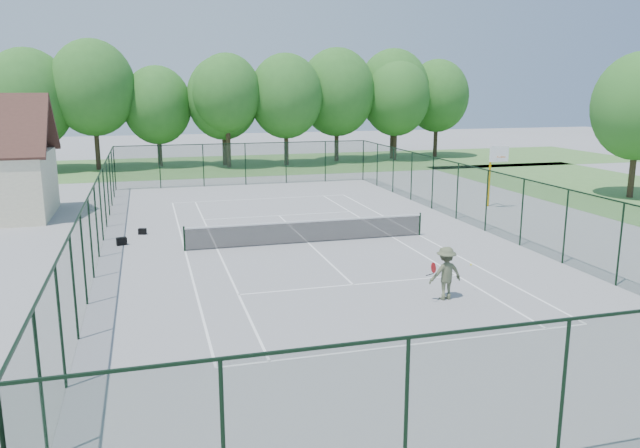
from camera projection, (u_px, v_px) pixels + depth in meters
The scene contains 11 objects.
ground at pixel (308, 243), 28.31m from camera, with size 140.00×140.00×0.00m, color gray.
grass_far at pixel (225, 165), 56.53m from camera, with size 80.00×16.00×0.01m, color #51833D.
court_lines at pixel (308, 243), 28.31m from camera, with size 11.05×23.85×0.01m.
tennis_net at pixel (308, 231), 28.19m from camera, with size 11.08×0.08×1.10m.
fence_enclosure at pixel (308, 209), 27.98m from camera, with size 18.05×36.05×3.02m.
tree_line_far at pixel (223, 98), 55.25m from camera, with size 39.40×6.40×9.70m.
basketball_goal at pixel (495, 164), 36.06m from camera, with size 1.20×1.43×3.65m.
tree_side at pixel (639, 106), 38.79m from camera, with size 5.76×5.76×9.12m.
sports_bag_a at pixel (122, 241), 27.88m from camera, with size 0.43×0.26×0.35m, color black.
sports_bag_b at pixel (142, 231), 29.93m from camera, with size 0.37×0.22×0.28m, color black.
tennis_player at pixel (446, 273), 20.62m from camera, with size 2.06×0.92×1.79m.
Camera 1 is at (-6.88, -26.60, 6.90)m, focal length 35.00 mm.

